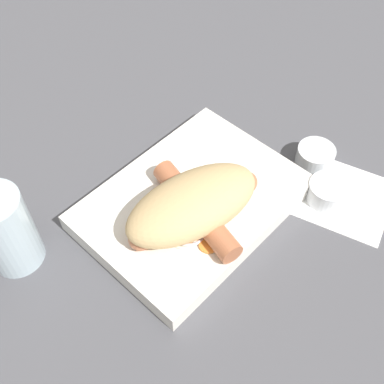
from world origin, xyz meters
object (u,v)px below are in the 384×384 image
Objects in this scene: sausage at (196,209)px; drink_glass at (5,231)px; food_tray at (192,203)px; condiment_cup_far at (315,157)px; bread_roll at (192,204)px; condiment_cup_near at (327,193)px.

drink_glass is (0.18, -0.13, 0.01)m from sausage.
condiment_cup_far is at bearing 158.15° from food_tray.
drink_glass reaches higher than condiment_cup_far.
sausage is 0.22m from drink_glass.
food_tray is 1.42× the size of bread_roll.
sausage is at bearing -13.54° from condiment_cup_far.
food_tray is at bearing -135.83° from bread_roll.
condiment_cup_far is 0.47× the size of drink_glass.
food_tray is 0.19m from condiment_cup_far.
sausage is (0.02, 0.02, 0.03)m from food_tray.
drink_glass is (0.20, -0.11, 0.04)m from food_tray.
bread_roll is at bearing 143.49° from drink_glass.
sausage is at bearing -31.62° from condiment_cup_near.
sausage is 3.39× the size of condiment_cup_far.
sausage is 0.18m from condiment_cup_near.
food_tray is 0.18m from condiment_cup_near.
condiment_cup_far is (-0.20, 0.05, -0.04)m from bread_roll.
condiment_cup_near is 0.06m from condiment_cup_far.
condiment_cup_near is 1.00× the size of condiment_cup_far.
condiment_cup_near is at bearing 48.72° from condiment_cup_far.
food_tray is 5.17× the size of condiment_cup_near.
bread_roll is 3.63× the size of condiment_cup_far.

